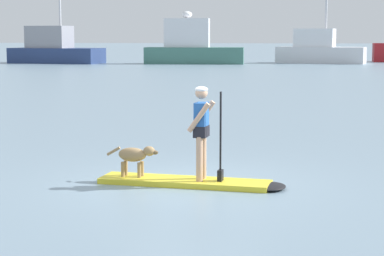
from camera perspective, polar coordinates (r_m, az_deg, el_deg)
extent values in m
plane|color=gray|center=(13.10, -0.57, -4.47)|extent=(400.00, 400.00, 0.00)
cube|color=yellow|center=(13.09, -0.57, -4.25)|extent=(3.16, 1.11, 0.10)
ellipsoid|color=black|center=(12.77, 6.14, -4.59)|extent=(0.64, 0.75, 0.10)
cylinder|color=tan|center=(13.05, 0.88, -2.28)|extent=(0.12, 0.12, 0.80)
cylinder|color=tan|center=(12.80, 0.59, -2.47)|extent=(0.12, 0.12, 0.80)
cube|color=black|center=(12.85, 0.74, -0.26)|extent=(0.26, 0.39, 0.20)
cube|color=#2659A5|center=(12.83, 0.74, 0.70)|extent=(0.24, 0.36, 0.59)
sphere|color=tan|center=(12.78, 0.75, 2.78)|extent=(0.22, 0.22, 0.22)
ellipsoid|color=white|center=(12.78, 0.75, 3.05)|extent=(0.23, 0.23, 0.11)
cylinder|color=tan|center=(13.00, 0.95, 1.02)|extent=(0.43, 0.14, 0.54)
cylinder|color=tan|center=(12.64, 0.53, 0.83)|extent=(0.43, 0.14, 0.54)
cylinder|color=black|center=(12.79, 2.26, -0.68)|extent=(0.04, 0.04, 1.59)
cube|color=black|center=(12.90, 2.25, -3.75)|extent=(0.10, 0.19, 0.20)
ellipsoid|color=#997A51|center=(13.30, -4.72, -2.10)|extent=(0.55, 0.29, 0.26)
ellipsoid|color=#997A51|center=(13.18, -3.39, -1.83)|extent=(0.24, 0.19, 0.18)
ellipsoid|color=brown|center=(13.15, -2.94, -1.93)|extent=(0.13, 0.09, 0.08)
cylinder|color=#997A51|center=(13.42, -6.19, -1.82)|extent=(0.27, 0.08, 0.18)
cylinder|color=#997A51|center=(13.37, -3.96, -3.21)|extent=(0.07, 0.07, 0.27)
cylinder|color=#997A51|center=(13.22, -4.17, -3.33)|extent=(0.07, 0.07, 0.27)
cylinder|color=#997A51|center=(13.47, -5.23, -3.14)|extent=(0.07, 0.07, 0.27)
cylinder|color=#997A51|center=(13.33, -5.46, -3.25)|extent=(0.07, 0.07, 0.27)
cube|color=navy|center=(68.78, -10.61, 5.62)|extent=(9.08, 4.80, 1.40)
cube|color=gray|center=(68.95, -11.16, 7.04)|extent=(4.27, 3.11, 2.04)
cylinder|color=silver|center=(68.95, -11.16, 7.19)|extent=(2.99, 0.71, 0.14)
cube|color=#3F7266|center=(66.16, 0.19, 5.72)|extent=(9.02, 2.93, 1.49)
cube|color=silver|center=(66.22, -0.39, 7.49)|extent=(4.09, 2.10, 2.60)
ellipsoid|color=white|center=(66.24, -0.39, 8.92)|extent=(0.90, 0.90, 0.60)
cube|color=silver|center=(68.50, 10.10, 5.67)|extent=(8.44, 4.53, 1.50)
cube|color=silver|center=(68.45, 9.63, 7.01)|extent=(3.98, 2.90, 1.68)
cylinder|color=silver|center=(68.45, 9.63, 7.31)|extent=(2.77, 0.71, 0.14)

